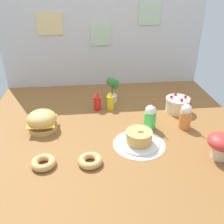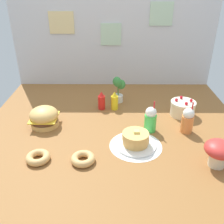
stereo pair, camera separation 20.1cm
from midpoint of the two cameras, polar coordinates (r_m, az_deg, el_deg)
ground_plane at (r=1.97m, az=3.20°, el=-5.76°), size 2.14×2.18×0.02m
back_wall at (r=2.77m, az=2.51°, el=16.85°), size 2.14×0.04×1.08m
doily_mat at (r=1.87m, az=8.39°, el=-7.64°), size 0.38×0.38×0.00m
burger at (r=2.10m, az=-12.59°, el=-1.18°), size 0.23×0.23×0.17m
pancake_stack at (r=1.84m, az=8.43°, el=-6.38°), size 0.30×0.30×0.13m
layer_cake at (r=2.33m, az=18.04°, el=0.76°), size 0.22×0.22×0.16m
ketchup_bottle at (r=2.32m, az=0.01°, el=2.46°), size 0.07×0.07×0.17m
mustard_bottle at (r=2.32m, az=2.98°, el=2.42°), size 0.07×0.07×0.17m
cream_soda_cup at (r=2.01m, az=11.47°, el=-1.72°), size 0.10×0.10×0.26m
orange_float_cup at (r=2.07m, az=19.35°, el=-1.89°), size 0.10×0.10×0.26m
donut_pink_glaze at (r=1.75m, az=-13.36°, el=-10.06°), size 0.16×0.16×0.05m
donut_chocolate at (r=1.69m, az=-3.28°, el=-10.62°), size 0.16×0.16×0.05m
potted_plant at (r=2.44m, az=3.74°, el=5.33°), size 0.12×0.11×0.27m
mushroom_stool at (r=1.79m, az=26.06°, el=-8.08°), size 0.19×0.19×0.18m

